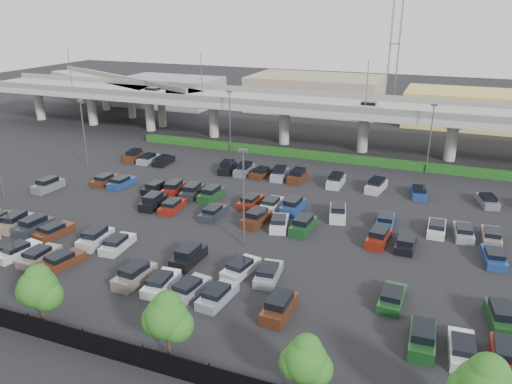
# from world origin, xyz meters

# --- Properties ---
(ground) EXTENTS (280.00, 280.00, 0.00)m
(ground) POSITION_xyz_m (0.00, 0.00, 0.00)
(ground) COLOR black
(overpass) EXTENTS (150.00, 13.00, 15.80)m
(overpass) POSITION_xyz_m (-0.22, 31.99, 6.97)
(overpass) COLOR gray
(overpass) RESTS_ON ground
(on_ramp) EXTENTS (50.93, 30.13, 8.80)m
(on_ramp) POSITION_xyz_m (-52.10, 43.05, 6.86)
(on_ramp) COLOR gray
(on_ramp) RESTS_ON ground
(hedge) EXTENTS (66.00, 1.60, 1.10)m
(hedge) POSITION_xyz_m (0.00, 25.00, 0.55)
(hedge) COLOR #133C11
(hedge) RESTS_ON ground
(fence) EXTENTS (70.00, 0.10, 2.00)m
(fence) POSITION_xyz_m (-0.05, -28.00, 0.90)
(fence) COLOR black
(fence) RESTS_ON ground
(tree_row) EXTENTS (65.07, 3.66, 5.94)m
(tree_row) POSITION_xyz_m (0.70, -26.53, 3.52)
(tree_row) COLOR #332316
(tree_row) RESTS_ON ground
(parked_cars) EXTENTS (62.69, 36.70, 1.67)m
(parked_cars) POSITION_xyz_m (-0.96, -3.86, 0.64)
(parked_cars) COLOR silver
(parked_cars) RESTS_ON ground
(light_poles) EXTENTS (66.90, 48.38, 10.30)m
(light_poles) POSITION_xyz_m (-4.13, 2.00, 6.24)
(light_poles) COLOR #55555A
(light_poles) RESTS_ON ground
(distant_buildings) EXTENTS (138.00, 24.00, 9.00)m
(distant_buildings) POSITION_xyz_m (12.38, 61.81, 3.74)
(distant_buildings) COLOR gray
(distant_buildings) RESTS_ON ground
(comm_tower) EXTENTS (2.40, 2.40, 30.00)m
(comm_tower) POSITION_xyz_m (4.00, 74.00, 15.61)
(comm_tower) COLOR #55555A
(comm_tower) RESTS_ON ground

